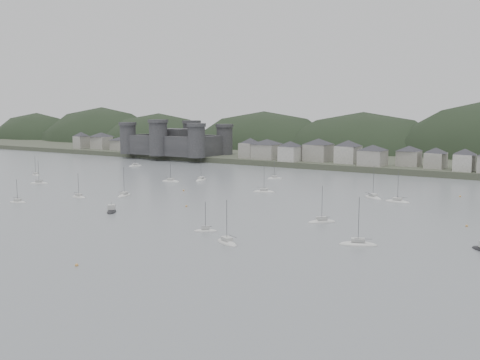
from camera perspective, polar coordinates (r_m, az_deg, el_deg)
The scene contains 8 objects.
ground at distance 131.27m, azimuth -18.75°, elevation -6.04°, with size 900.00×900.00×0.00m, color slate.
far_shore_land at distance 386.56m, azimuth 18.59°, elevation 2.75°, with size 900.00×250.00×3.00m, color #383D2D.
forested_ridge at distance 361.89m, azimuth 18.16°, elevation 0.45°, with size 851.55×103.94×102.57m.
castle at distance 340.01m, azimuth -6.91°, elevation 4.11°, with size 66.00×43.00×20.00m.
waterfront_town at distance 265.97m, azimuth 22.70°, elevation 2.24°, with size 451.48×28.46×12.92m.
moored_fleet at distance 184.01m, azimuth -2.58°, elevation -1.86°, with size 243.25×163.70×12.35m.
motor_launch_far at distance 162.30m, azimuth -13.57°, elevation -3.25°, with size 6.72×7.23×3.75m.
mooring_buoys at distance 159.67m, azimuth -4.94°, elevation -3.29°, with size 165.79×131.25×0.70m.
Camera 1 is at (102.41, -76.71, 29.32)m, focal length 39.90 mm.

